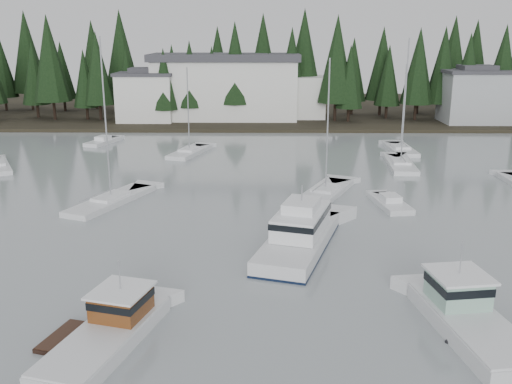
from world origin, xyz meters
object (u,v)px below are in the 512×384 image
sailboat_5 (111,202)px  cabin_cruiser_center (300,237)px  house_east_a (474,95)px  sailboat_2 (190,153)px  house_west (146,96)px  lobster_boat_teal (468,320)px  sailboat_8 (325,194)px  harbor_inn (237,87)px  runabout_1 (390,205)px  runabout_3 (103,142)px  lobster_boat_brown (108,333)px  sailboat_7 (400,151)px  sailboat_0 (400,166)px

sailboat_5 → cabin_cruiser_center: bearing=-101.3°
house_east_a → sailboat_2: 50.13m
house_west → lobster_boat_teal: 75.27m
house_west → sailboat_8: bearing=-59.7°
house_west → cabin_cruiser_center: 61.43m
sailboat_2 → harbor_inn: bearing=7.1°
runabout_1 → runabout_3: (-33.30, 29.27, 0.00)m
runabout_1 → cabin_cruiser_center: bearing=131.1°
lobster_boat_brown → sailboat_5: sailboat_5 is taller
harbor_inn → sailboat_8: size_ratio=2.25×
house_west → cabin_cruiser_center: house_west is taller
house_east_a → sailboat_5: sailboat_5 is taller
sailboat_8 → lobster_boat_teal: bearing=-145.3°
cabin_cruiser_center → sailboat_8: sailboat_8 is taller
lobster_boat_brown → harbor_inn: bearing=12.9°
cabin_cruiser_center → sailboat_8: size_ratio=0.96×
house_east_a → runabout_3: house_east_a is taller
sailboat_5 → runabout_1: size_ratio=2.43×
harbor_inn → sailboat_5: size_ratio=1.96×
harbor_inn → sailboat_7: harbor_inn is taller
sailboat_5 → house_east_a: bearing=-24.4°
sailboat_0 → runabout_1: sailboat_0 is taller
harbor_inn → cabin_cruiser_center: size_ratio=2.35×
house_east_a → cabin_cruiser_center: bearing=-119.6°
lobster_boat_brown → sailboat_5: 24.48m
house_east_a → lobster_boat_brown: size_ratio=1.16×
sailboat_5 → runabout_3: bearing=38.7°
house_east_a → lobster_boat_teal: (-24.07, -67.94, -4.31)m
cabin_cruiser_center → house_west: bearing=38.1°
sailboat_5 → sailboat_7: sailboat_5 is taller
house_east_a → sailboat_5: size_ratio=0.71×
lobster_boat_brown → runabout_1: bearing=-23.8°
cabin_cruiser_center → sailboat_2: (-11.88, 32.36, -0.72)m
harbor_inn → sailboat_0: bearing=-60.0°
sailboat_0 → sailboat_5: bearing=121.7°
sailboat_8 → house_west: bearing=54.8°
house_west → sailboat_0: sailboat_0 is taller
sailboat_0 → sailboat_2: 25.89m
harbor_inn → lobster_boat_teal: bearing=-78.4°
runabout_1 → runabout_3: 44.34m
sailboat_5 → runabout_1: 24.82m
house_west → sailboat_8: (25.35, -43.40, -4.59)m
sailboat_8 → sailboat_7: bearing=-5.4°
house_east_a → lobster_boat_brown: (-42.18, -69.24, -4.41)m
harbor_inn → runabout_1: size_ratio=4.78×
lobster_boat_teal → runabout_3: lobster_boat_teal is taller
lobster_boat_brown → runabout_3: bearing=30.8°
lobster_boat_teal → runabout_1: 21.86m
house_east_a → runabout_1: 51.89m
house_west → cabin_cruiser_center: (22.06, -57.20, -3.88)m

